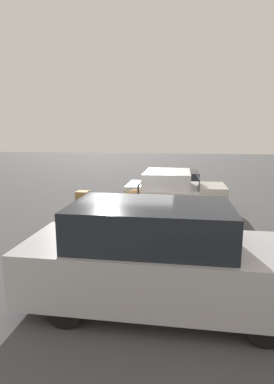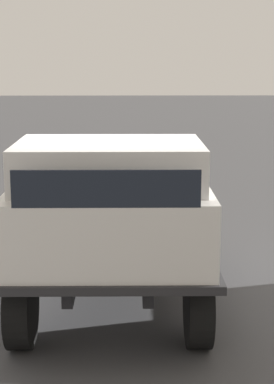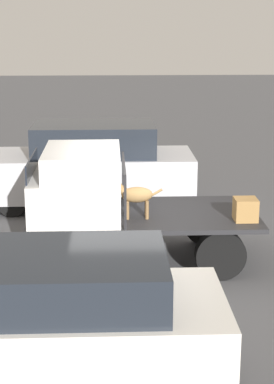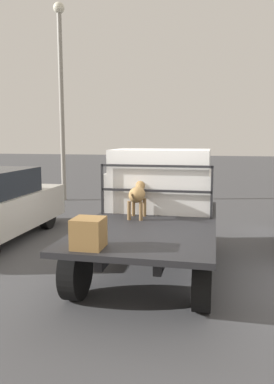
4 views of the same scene
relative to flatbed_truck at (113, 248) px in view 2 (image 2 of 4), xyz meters
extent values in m
plane|color=#474749|center=(0.00, 0.00, -0.64)|extent=(80.00, 80.00, 0.00)
cylinder|color=black|center=(1.22, 0.88, -0.22)|extent=(0.84, 0.24, 0.84)
cylinder|color=black|center=(1.22, -0.88, -0.22)|extent=(0.84, 0.24, 0.84)
cylinder|color=black|center=(-1.22, 0.88, -0.22)|extent=(0.84, 0.24, 0.84)
cylinder|color=black|center=(-1.22, -0.88, -0.22)|extent=(0.84, 0.24, 0.84)
cube|color=black|center=(0.00, 0.36, 0.08)|extent=(3.63, 0.10, 0.18)
cube|color=black|center=(0.00, -0.36, 0.08)|extent=(3.63, 0.10, 0.18)
cube|color=#232326|center=(0.00, 0.00, 0.21)|extent=(3.95, 2.07, 0.08)
cube|color=silver|center=(1.17, 0.00, 0.61)|extent=(1.51, 1.95, 0.71)
cube|color=silver|center=(1.06, 0.00, 1.18)|extent=(1.29, 1.80, 0.43)
cube|color=black|center=(1.91, 0.00, 1.11)|extent=(0.02, 1.60, 0.32)
cube|color=#232326|center=(0.34, 0.96, 0.70)|extent=(0.04, 0.04, 0.90)
cube|color=#232326|center=(0.34, -0.96, 0.70)|extent=(0.04, 0.04, 0.90)
cube|color=#232326|center=(0.34, 0.00, 1.13)|extent=(0.04, 1.91, 0.04)
cube|color=#232326|center=(0.34, 0.00, 0.70)|extent=(0.04, 1.91, 0.04)
cylinder|color=brown|center=(0.29, 0.38, 0.41)|extent=(0.06, 0.06, 0.32)
cylinder|color=brown|center=(0.29, 0.18, 0.41)|extent=(0.06, 0.06, 0.32)
cylinder|color=brown|center=(-0.04, 0.38, 0.41)|extent=(0.06, 0.06, 0.32)
cylinder|color=brown|center=(-0.04, 0.18, 0.41)|extent=(0.06, 0.06, 0.32)
ellipsoid|color=olive|center=(0.13, 0.28, 0.66)|extent=(0.54, 0.27, 0.27)
sphere|color=brown|center=(0.28, 0.28, 0.61)|extent=(0.12, 0.12, 0.12)
cylinder|color=olive|center=(0.36, 0.28, 0.73)|extent=(0.19, 0.15, 0.18)
sphere|color=olive|center=(0.45, 0.28, 0.78)|extent=(0.19, 0.19, 0.19)
cone|color=brown|center=(0.53, 0.28, 0.76)|extent=(0.10, 0.10, 0.10)
cone|color=olive|center=(0.44, 0.33, 0.86)|extent=(0.06, 0.08, 0.10)
cone|color=olive|center=(0.44, 0.23, 0.86)|extent=(0.06, 0.08, 0.10)
cylinder|color=olive|center=(-0.19, 0.28, 0.68)|extent=(0.23, 0.04, 0.16)
cube|color=olive|center=(-1.69, 0.52, 0.44)|extent=(0.38, 0.38, 0.38)
camera|label=1|loc=(1.43, -8.57, 2.45)|focal=28.00mm
camera|label=2|loc=(7.19, 0.20, 2.21)|focal=60.00mm
camera|label=3|loc=(0.56, 10.74, 3.51)|focal=60.00mm
camera|label=4|loc=(-5.98, -0.99, 1.63)|focal=35.00mm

